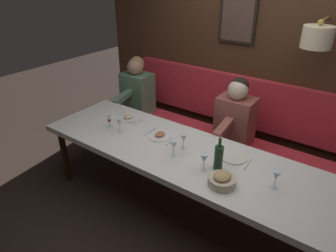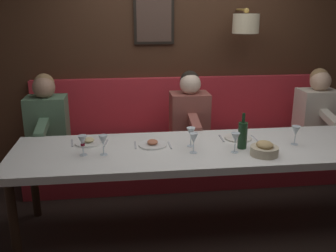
{
  "view_description": "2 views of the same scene",
  "coord_description": "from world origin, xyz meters",
  "px_view_note": "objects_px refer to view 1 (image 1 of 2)",
  "views": [
    {
      "loc": [
        -2.01,
        -1.19,
        2.25
      ],
      "look_at": [
        0.05,
        0.31,
        0.92
      ],
      "focal_mm": 32.12,
      "sensor_mm": 36.0,
      "label": 1
    },
    {
      "loc": [
        -2.92,
        0.67,
        1.84
      ],
      "look_at": [
        0.05,
        0.31,
        0.92
      ],
      "focal_mm": 40.51,
      "sensor_mm": 36.0,
      "label": 2
    }
  ],
  "objects_px": {
    "wine_bottle": "(219,157)",
    "bread_bowl": "(222,180)",
    "diner_near": "(236,114)",
    "diner_middle": "(137,88)",
    "dining_table": "(192,160)",
    "wine_glass_4": "(184,138)",
    "wine_glass_1": "(276,176)",
    "wine_glass_3": "(119,122)",
    "wine_glass_2": "(109,118)",
    "wine_glass_6": "(174,145)",
    "wine_glass_5": "(204,159)"
  },
  "relations": [
    {
      "from": "wine_bottle",
      "to": "bread_bowl",
      "type": "xyz_separation_m",
      "value": [
        -0.17,
        -0.13,
        -0.07
      ]
    },
    {
      "from": "diner_near",
      "to": "diner_middle",
      "type": "relative_size",
      "value": 1.0
    },
    {
      "from": "dining_table",
      "to": "wine_glass_4",
      "type": "distance_m",
      "value": 0.21
    },
    {
      "from": "wine_glass_1",
      "to": "wine_glass_3",
      "type": "relative_size",
      "value": 1.0
    },
    {
      "from": "diner_middle",
      "to": "bread_bowl",
      "type": "relative_size",
      "value": 3.6
    },
    {
      "from": "wine_glass_2",
      "to": "dining_table",
      "type": "bearing_deg",
      "value": -86.22
    },
    {
      "from": "dining_table",
      "to": "wine_bottle",
      "type": "height_order",
      "value": "wine_bottle"
    },
    {
      "from": "dining_table",
      "to": "wine_glass_6",
      "type": "bearing_deg",
      "value": 133.23
    },
    {
      "from": "wine_glass_6",
      "to": "wine_glass_3",
      "type": "bearing_deg",
      "value": 86.68
    },
    {
      "from": "wine_glass_1",
      "to": "wine_glass_6",
      "type": "xyz_separation_m",
      "value": [
        -0.09,
        0.89,
        0.0
      ]
    },
    {
      "from": "dining_table",
      "to": "wine_glass_1",
      "type": "bearing_deg",
      "value": -92.16
    },
    {
      "from": "wine_glass_5",
      "to": "diner_near",
      "type": "bearing_deg",
      "value": 10.28
    },
    {
      "from": "diner_middle",
      "to": "wine_glass_3",
      "type": "height_order",
      "value": "diner_middle"
    },
    {
      "from": "wine_glass_1",
      "to": "bread_bowl",
      "type": "height_order",
      "value": "wine_glass_1"
    },
    {
      "from": "wine_glass_5",
      "to": "wine_glass_6",
      "type": "distance_m",
      "value": 0.33
    },
    {
      "from": "wine_glass_1",
      "to": "wine_glass_4",
      "type": "distance_m",
      "value": 0.89
    },
    {
      "from": "wine_glass_2",
      "to": "wine_glass_4",
      "type": "distance_m",
      "value": 0.88
    },
    {
      "from": "diner_near",
      "to": "wine_glass_6",
      "type": "relative_size",
      "value": 4.82
    },
    {
      "from": "diner_near",
      "to": "wine_glass_2",
      "type": "height_order",
      "value": "diner_near"
    },
    {
      "from": "diner_near",
      "to": "wine_glass_5",
      "type": "xyz_separation_m",
      "value": [
        -1.03,
        -0.19,
        0.04
      ]
    },
    {
      "from": "wine_glass_1",
      "to": "wine_glass_4",
      "type": "bearing_deg",
      "value": 85.91
    },
    {
      "from": "diner_near",
      "to": "wine_glass_1",
      "type": "relative_size",
      "value": 4.82
    },
    {
      "from": "wine_glass_4",
      "to": "bread_bowl",
      "type": "distance_m",
      "value": 0.61
    },
    {
      "from": "diner_near",
      "to": "wine_glass_3",
      "type": "xyz_separation_m",
      "value": [
        -0.96,
        0.86,
        0.04
      ]
    },
    {
      "from": "diner_near",
      "to": "diner_middle",
      "type": "distance_m",
      "value": 1.46
    },
    {
      "from": "diner_middle",
      "to": "wine_bottle",
      "type": "height_order",
      "value": "diner_middle"
    },
    {
      "from": "wine_glass_4",
      "to": "wine_bottle",
      "type": "relative_size",
      "value": 0.55
    },
    {
      "from": "wine_glass_5",
      "to": "wine_glass_6",
      "type": "relative_size",
      "value": 1.0
    },
    {
      "from": "diner_middle",
      "to": "wine_glass_2",
      "type": "height_order",
      "value": "diner_middle"
    },
    {
      "from": "diner_middle",
      "to": "wine_bottle",
      "type": "distance_m",
      "value": 1.98
    },
    {
      "from": "wine_glass_1",
      "to": "bread_bowl",
      "type": "distance_m",
      "value": 0.41
    },
    {
      "from": "diner_middle",
      "to": "wine_glass_4",
      "type": "xyz_separation_m",
      "value": [
        -0.85,
        -1.32,
        0.04
      ]
    },
    {
      "from": "dining_table",
      "to": "wine_glass_3",
      "type": "distance_m",
      "value": 0.86
    },
    {
      "from": "dining_table",
      "to": "wine_glass_4",
      "type": "height_order",
      "value": "wine_glass_4"
    },
    {
      "from": "wine_glass_1",
      "to": "wine_glass_5",
      "type": "distance_m",
      "value": 0.57
    },
    {
      "from": "dining_table",
      "to": "diner_near",
      "type": "relative_size",
      "value": 4.06
    },
    {
      "from": "wine_bottle",
      "to": "wine_glass_3",
      "type": "bearing_deg",
      "value": 90.84
    },
    {
      "from": "wine_glass_2",
      "to": "bread_bowl",
      "type": "xyz_separation_m",
      "value": [
        -0.17,
        -1.42,
        -0.07
      ]
    },
    {
      "from": "bread_bowl",
      "to": "diner_near",
      "type": "bearing_deg",
      "value": 19.73
    },
    {
      "from": "wine_glass_2",
      "to": "wine_glass_4",
      "type": "height_order",
      "value": "same"
    },
    {
      "from": "wine_bottle",
      "to": "diner_middle",
      "type": "bearing_deg",
      "value": 61.49
    },
    {
      "from": "diner_middle",
      "to": "wine_glass_6",
      "type": "relative_size",
      "value": 4.82
    },
    {
      "from": "wine_glass_2",
      "to": "wine_glass_6",
      "type": "distance_m",
      "value": 0.87
    },
    {
      "from": "wine_glass_1",
      "to": "wine_glass_3",
      "type": "distance_m",
      "value": 1.61
    },
    {
      "from": "diner_middle",
      "to": "wine_glass_3",
      "type": "distance_m",
      "value": 1.13
    },
    {
      "from": "diner_middle",
      "to": "wine_glass_4",
      "type": "height_order",
      "value": "diner_middle"
    },
    {
      "from": "wine_bottle",
      "to": "dining_table",
      "type": "bearing_deg",
      "value": 78.12
    },
    {
      "from": "wine_glass_1",
      "to": "bread_bowl",
      "type": "xyz_separation_m",
      "value": [
        -0.21,
        0.35,
        -0.07
      ]
    },
    {
      "from": "wine_glass_1",
      "to": "wine_bottle",
      "type": "bearing_deg",
      "value": 93.95
    },
    {
      "from": "wine_glass_4",
      "to": "wine_glass_5",
      "type": "relative_size",
      "value": 1.0
    }
  ]
}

